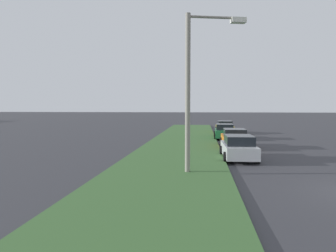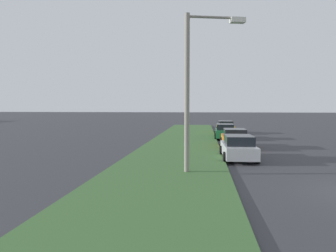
{
  "view_description": "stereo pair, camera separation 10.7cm",
  "coord_description": "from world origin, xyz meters",
  "px_view_note": "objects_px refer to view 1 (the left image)",
  "views": [
    {
      "loc": [
        -11.69,
        6.44,
        3.23
      ],
      "look_at": [
        10.77,
        8.88,
        1.78
      ],
      "focal_mm": 33.43,
      "sensor_mm": 36.0,
      "label": 1
    },
    {
      "loc": [
        -11.68,
        6.34,
        3.23
      ],
      "look_at": [
        10.77,
        8.88,
        1.78
      ],
      "focal_mm": 33.43,
      "sensor_mm": 36.0,
      "label": 2
    }
  ],
  "objects_px": {
    "parked_car_green": "(224,131)",
    "streetlight": "(195,81)",
    "parked_car_silver": "(239,148)",
    "parked_car_yellow": "(225,127)",
    "parked_car_orange": "(234,138)"
  },
  "relations": [
    {
      "from": "parked_car_silver",
      "to": "parked_car_yellow",
      "type": "distance_m",
      "value": 18.49
    },
    {
      "from": "streetlight",
      "to": "parked_car_yellow",
      "type": "bearing_deg",
      "value": -7.55
    },
    {
      "from": "parked_car_orange",
      "to": "parked_car_silver",
      "type": "bearing_deg",
      "value": 176.73
    },
    {
      "from": "parked_car_green",
      "to": "parked_car_yellow",
      "type": "bearing_deg",
      "value": -2.66
    },
    {
      "from": "parked_car_green",
      "to": "streetlight",
      "type": "xyz_separation_m",
      "value": [
        -16.44,
        2.54,
        3.67
      ]
    },
    {
      "from": "parked_car_orange",
      "to": "parked_car_yellow",
      "type": "distance_m",
      "value": 12.98
    },
    {
      "from": "parked_car_yellow",
      "to": "streetlight",
      "type": "relative_size",
      "value": 0.58
    },
    {
      "from": "parked_car_silver",
      "to": "parked_car_green",
      "type": "height_order",
      "value": "same"
    },
    {
      "from": "parked_car_silver",
      "to": "parked_car_green",
      "type": "xyz_separation_m",
      "value": [
        12.05,
        0.0,
        0.0
      ]
    },
    {
      "from": "parked_car_yellow",
      "to": "streetlight",
      "type": "distance_m",
      "value": 23.36
    },
    {
      "from": "parked_car_silver",
      "to": "streetlight",
      "type": "height_order",
      "value": "streetlight"
    },
    {
      "from": "parked_car_silver",
      "to": "streetlight",
      "type": "distance_m",
      "value": 6.26
    },
    {
      "from": "parked_car_silver",
      "to": "parked_car_green",
      "type": "bearing_deg",
      "value": -1.31
    },
    {
      "from": "parked_car_silver",
      "to": "streetlight",
      "type": "relative_size",
      "value": 0.58
    },
    {
      "from": "parked_car_green",
      "to": "streetlight",
      "type": "bearing_deg",
      "value": 172.85
    }
  ]
}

